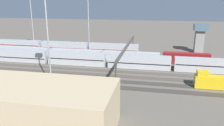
# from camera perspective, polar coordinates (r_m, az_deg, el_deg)

# --- Properties ---
(ground_plane) EXTENTS (400.00, 400.00, 0.00)m
(ground_plane) POSITION_cam_1_polar(r_m,az_deg,el_deg) (85.97, -0.34, -1.02)
(ground_plane) COLOR #60594F
(track_bed_0) EXTENTS (140.00, 2.80, 0.12)m
(track_bed_0) POSITION_cam_1_polar(r_m,az_deg,el_deg) (104.93, 1.87, 2.13)
(track_bed_0) COLOR #4C443D
(track_bed_0) RESTS_ON ground_plane
(track_bed_1) EXTENTS (140.00, 2.80, 0.12)m
(track_bed_1) POSITION_cam_1_polar(r_m,az_deg,el_deg) (100.15, 1.40, 1.46)
(track_bed_1) COLOR #4C443D
(track_bed_1) RESTS_ON ground_plane
(track_bed_2) EXTENTS (140.00, 2.80, 0.12)m
(track_bed_2) POSITION_cam_1_polar(r_m,az_deg,el_deg) (95.39, 0.88, 0.73)
(track_bed_2) COLOR #3D3833
(track_bed_2) RESTS_ON ground_plane
(track_bed_3) EXTENTS (140.00, 2.80, 0.12)m
(track_bed_3) POSITION_cam_1_polar(r_m,az_deg,el_deg) (90.65, 0.30, -0.08)
(track_bed_3) COLOR #3D3833
(track_bed_3) RESTS_ON ground_plane
(track_bed_4) EXTENTS (140.00, 2.80, 0.12)m
(track_bed_4) POSITION_cam_1_polar(r_m,az_deg,el_deg) (85.95, -0.34, -0.98)
(track_bed_4) COLOR #3D3833
(track_bed_4) RESTS_ON ground_plane
(track_bed_5) EXTENTS (140.00, 2.80, 0.12)m
(track_bed_5) POSITION_cam_1_polar(r_m,az_deg,el_deg) (81.28, -1.05, -1.98)
(track_bed_5) COLOR #4C443D
(track_bed_5) RESTS_ON ground_plane
(track_bed_6) EXTENTS (140.00, 2.80, 0.12)m
(track_bed_6) POSITION_cam_1_polar(r_m,az_deg,el_deg) (76.66, -1.85, -3.10)
(track_bed_6) COLOR #4C443D
(track_bed_6) RESTS_ON ground_plane
(track_bed_7) EXTENTS (140.00, 2.80, 0.12)m
(track_bed_7) POSITION_cam_1_polar(r_m,az_deg,el_deg) (72.08, -2.75, -4.37)
(track_bed_7) COLOR #3D3833
(track_bed_7) RESTS_ON ground_plane
(track_bed_8) EXTENTS (140.00, 2.80, 0.12)m
(track_bed_8) POSITION_cam_1_polar(r_m,az_deg,el_deg) (67.57, -3.78, -5.80)
(track_bed_8) COLOR #3D3833
(track_bed_8) RESTS_ON ground_plane
(train_on_track_0) EXTENTS (71.40, 3.06, 5.00)m
(train_on_track_0) POSITION_cam_1_polar(r_m,az_deg,el_deg) (111.84, -11.86, 4.00)
(train_on_track_0) COLOR #B7BABF
(train_on_track_0) RESTS_ON ground_plane
(train_on_track_2) EXTENTS (90.60, 3.00, 4.40)m
(train_on_track_2) POSITION_cam_1_polar(r_m,az_deg,el_deg) (96.31, -3.11, 2.10)
(train_on_track_2) COLOR maroon
(train_on_track_2) RESTS_ON ground_plane
(train_on_track_7) EXTENTS (10.00, 3.00, 5.00)m
(train_on_track_7) POSITION_cam_1_polar(r_m,az_deg,el_deg) (71.28, 23.87, -4.22)
(train_on_track_7) COLOR gold
(train_on_track_7) RESTS_ON ground_plane
(train_on_track_4) EXTENTS (95.60, 3.06, 5.00)m
(train_on_track_4) POSITION_cam_1_polar(r_m,az_deg,el_deg) (85.54, -1.29, 0.71)
(train_on_track_4) COLOR #B7BABF
(train_on_track_4) RESTS_ON ground_plane
(light_mast_0) EXTENTS (2.80, 0.70, 32.39)m
(light_mast_0) POSITION_cam_1_polar(r_m,az_deg,el_deg) (119.91, -19.83, 12.65)
(light_mast_0) COLOR #9EA0A5
(light_mast_0) RESTS_ON ground_plane
(light_mast_2) EXTENTS (2.80, 0.70, 29.37)m
(light_mast_2) POSITION_cam_1_polar(r_m,az_deg,el_deg) (109.46, -6.03, 12.40)
(light_mast_2) COLOR #9EA0A5
(light_mast_2) RESTS_ON ground_plane
(light_mast_3) EXTENTS (2.80, 0.70, 30.78)m
(light_mast_3) POSITION_cam_1_polar(r_m,az_deg,el_deg) (64.75, -16.22, 10.20)
(light_mast_3) COLOR #9EA0A5
(light_mast_3) RESTS_ON ground_plane
(signal_gantry) EXTENTS (0.70, 45.00, 8.80)m
(signal_gantry) POSITION_cam_1_polar(r_m,az_deg,el_deg) (83.04, 3.79, 3.90)
(signal_gantry) COLOR #4C4742
(signal_gantry) RESTS_ON ground_plane
(control_tower) EXTENTS (6.00, 6.00, 13.69)m
(control_tower) POSITION_cam_1_polar(r_m,az_deg,el_deg) (115.45, 21.28, 6.34)
(control_tower) COLOR gray
(control_tower) RESTS_ON ground_plane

